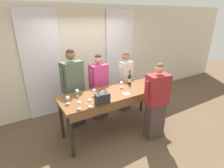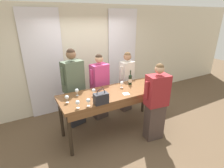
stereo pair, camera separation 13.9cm
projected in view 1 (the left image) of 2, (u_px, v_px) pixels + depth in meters
ground_plane at (114, 129)px, 4.14m from camera, size 18.00×18.00×0.00m
wall_back at (85, 58)px, 4.87m from camera, size 12.00×0.06×2.80m
curtain_panel_left at (43, 66)px, 4.30m from camera, size 0.94×0.03×2.69m
curtain_panel_right at (120, 56)px, 5.38m from camera, size 0.94×0.03×2.69m
tasting_bar at (114, 96)px, 3.80m from camera, size 2.36×0.82×0.97m
wine_bottle at (130, 79)px, 4.16m from camera, size 0.08×0.08×0.35m
handbag at (102, 98)px, 3.23m from camera, size 0.27×0.15×0.30m
wine_glass_front_left at (77, 91)px, 3.54m from camera, size 0.08×0.08×0.15m
wine_glass_front_mid at (151, 82)px, 4.04m from camera, size 0.08×0.08×0.15m
wine_glass_front_right at (79, 103)px, 3.06m from camera, size 0.08×0.08×0.15m
wine_glass_center_left at (94, 91)px, 3.55m from camera, size 0.08×0.08×0.15m
wine_glass_center_mid at (68, 98)px, 3.24m from camera, size 0.08×0.08×0.15m
wine_glass_center_right at (121, 83)px, 3.97m from camera, size 0.08×0.08×0.15m
wine_glass_back_left at (90, 101)px, 3.14m from camera, size 0.08×0.08×0.15m
napkin at (126, 94)px, 3.69m from camera, size 0.16×0.16×0.00m
pen at (102, 88)px, 3.98m from camera, size 0.02×0.13×0.01m
guest_olive_jacket at (73, 89)px, 3.98m from camera, size 0.57×0.37×1.87m
guest_pink_top at (99, 87)px, 4.33m from camera, size 0.53×0.33×1.68m
guest_cream_sweater at (125, 81)px, 4.71m from camera, size 0.47×0.28×1.65m
host_pouring at (156, 103)px, 3.60m from camera, size 0.56×0.34×1.68m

